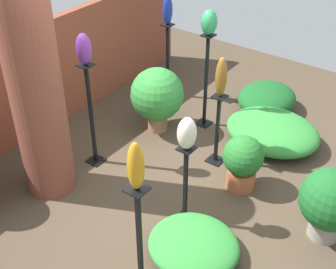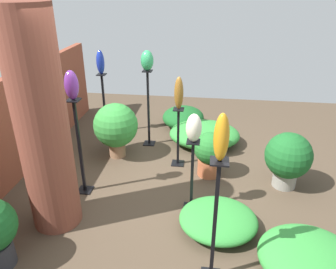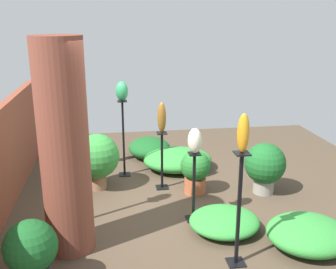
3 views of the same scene
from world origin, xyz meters
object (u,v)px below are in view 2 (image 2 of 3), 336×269
at_px(brick_pillar, 42,127).
at_px(art_vase_jade, 147,60).
at_px(art_vase_cobalt, 100,62).
at_px(potted_plant_front_left, 116,126).
at_px(art_vase_amber, 221,138).
at_px(pedestal_ivory, 192,179).
at_px(potted_plant_front_right, 210,152).
at_px(pedestal_violet, 80,151).
at_px(pedestal_amber, 214,228).
at_px(art_vase_violet, 71,85).
at_px(pedestal_cobalt, 104,107).
at_px(art_vase_bronze, 179,93).
at_px(potted_plant_mid_left, 288,157).
at_px(art_vase_ivory, 194,128).
at_px(pedestal_jade, 149,112).
at_px(pedestal_bronze, 178,140).

xyz_separation_m(brick_pillar, art_vase_jade, (2.21, -0.74, 0.25)).
bearing_deg(art_vase_cobalt, potted_plant_front_left, -151.63).
distance_m(art_vase_jade, art_vase_cobalt, 1.00).
xyz_separation_m(art_vase_jade, art_vase_amber, (-2.83, -1.16, 0.04)).
relative_size(pedestal_ivory, potted_plant_front_right, 1.41).
bearing_deg(brick_pillar, pedestal_violet, -9.11).
bearing_deg(art_vase_cobalt, pedestal_violet, -171.59).
xyz_separation_m(pedestal_amber, art_vase_violet, (1.27, 1.80, 0.93)).
height_order(art_vase_cobalt, art_vase_amber, art_vase_amber).
bearing_deg(brick_pillar, pedestal_amber, -108.19).
relative_size(pedestal_cobalt, art_vase_cobalt, 2.70).
height_order(pedestal_cobalt, pedestal_ivory, pedestal_cobalt).
xyz_separation_m(art_vase_bronze, potted_plant_mid_left, (-0.41, -1.59, -0.74)).
distance_m(pedestal_ivory, art_vase_ivory, 0.71).
relative_size(art_vase_ivory, potted_plant_front_right, 0.50).
relative_size(brick_pillar, potted_plant_front_left, 2.75).
xyz_separation_m(art_vase_jade, art_vase_cobalt, (0.37, 0.92, -0.14)).
xyz_separation_m(pedestal_amber, pedestal_violet, (1.27, 1.80, 0.01)).
relative_size(art_vase_bronze, art_vase_cobalt, 1.15).
bearing_deg(art_vase_cobalt, art_vase_amber, -146.92).
bearing_deg(potted_plant_mid_left, pedestal_jade, 64.09).
bearing_deg(pedestal_bronze, potted_plant_mid_left, -104.58).
bearing_deg(potted_plant_front_left, pedestal_amber, -145.28).
distance_m(pedestal_violet, potted_plant_mid_left, 2.87).
distance_m(pedestal_cobalt, pedestal_violet, 1.96).
distance_m(art_vase_bronze, potted_plant_front_left, 1.25).
bearing_deg(pedestal_violet, pedestal_amber, -125.14).
xyz_separation_m(pedestal_ivory, art_vase_amber, (-1.07, -0.28, 1.12)).
bearing_deg(pedestal_violet, art_vase_violet, 0.00).
height_order(pedestal_bronze, art_vase_cobalt, art_vase_cobalt).
bearing_deg(potted_plant_front_right, pedestal_ivory, 166.30).
relative_size(art_vase_ivory, potted_plant_front_left, 0.37).
relative_size(art_vase_ivory, potted_plant_mid_left, 0.42).
relative_size(art_vase_ivory, art_vase_amber, 0.81).
distance_m(art_vase_ivory, potted_plant_front_left, 1.93).
relative_size(pedestal_violet, art_vase_ivory, 3.95).
xyz_separation_m(brick_pillar, potted_plant_mid_left, (1.15, -2.93, -0.81)).
bearing_deg(pedestal_ivory, art_vase_jade, 26.69).
relative_size(brick_pillar, potted_plant_mid_left, 3.08).
height_order(art_vase_amber, potted_plant_mid_left, art_vase_amber).
bearing_deg(art_vase_jade, pedestal_jade, 0.00).
height_order(pedestal_amber, art_vase_bronze, art_vase_bronze).
xyz_separation_m(pedestal_ivory, pedestal_violet, (0.19, 1.52, 0.19)).
relative_size(brick_pillar, pedestal_ivory, 2.59).
xyz_separation_m(pedestal_cobalt, art_vase_jade, (-0.37, -0.92, 0.99)).
bearing_deg(pedestal_ivory, pedestal_bronze, 14.72).
xyz_separation_m(pedestal_jade, pedestal_violet, (-1.57, 0.64, 0.01)).
bearing_deg(art_vase_bronze, pedestal_amber, -165.43).
xyz_separation_m(brick_pillar, art_vase_cobalt, (2.58, 0.18, 0.11)).
bearing_deg(art_vase_violet, pedestal_ivory, -97.21).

